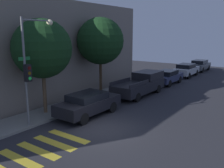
% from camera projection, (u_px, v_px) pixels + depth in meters
% --- Properties ---
extents(ground_plane, '(60.00, 60.00, 0.00)m').
position_uv_depth(ground_plane, '(101.00, 130.00, 13.34)').
color(ground_plane, '#28282D').
extents(sidewalk, '(26.00, 2.34, 0.14)m').
position_uv_depth(sidewalk, '(47.00, 114.00, 15.83)').
color(sidewalk, slate).
rests_on(sidewalk, ground).
extents(building_row, '(26.00, 6.00, 7.50)m').
position_uv_depth(building_row, '(2.00, 52.00, 17.69)').
color(building_row, slate).
rests_on(building_row, ground).
extents(crosswalk, '(4.19, 2.60, 0.00)m').
position_uv_depth(crosswalk, '(38.00, 150.00, 11.03)').
color(crosswalk, gold).
rests_on(crosswalk, ground).
extents(traffic_light_pole, '(2.34, 0.56, 5.91)m').
position_uv_depth(traffic_light_pole, '(32.00, 60.00, 13.26)').
color(traffic_light_pole, slate).
rests_on(traffic_light_pole, ground).
extents(sedan_near_corner, '(4.50, 1.86, 1.47)m').
position_uv_depth(sedan_near_corner, '(88.00, 103.00, 15.51)').
color(sedan_near_corner, black).
rests_on(sedan_near_corner, ground).
extents(pickup_truck, '(5.72, 2.00, 1.81)m').
position_uv_depth(pickup_truck, '(141.00, 84.00, 20.78)').
color(pickup_truck, black).
rests_on(pickup_truck, ground).
extents(sedan_middle, '(4.31, 1.77, 1.40)m').
position_uv_depth(sedan_middle, '(167.00, 77.00, 25.11)').
color(sedan_middle, '#2D3351').
rests_on(sedan_middle, ground).
extents(sedan_far_end, '(4.44, 1.84, 1.49)m').
position_uv_depth(sedan_far_end, '(186.00, 70.00, 29.43)').
color(sedan_far_end, '#B7BABF').
rests_on(sedan_far_end, ground).
extents(sedan_tail_of_row, '(4.44, 1.80, 1.47)m').
position_uv_depth(sedan_tail_of_row, '(200.00, 65.00, 33.65)').
color(sedan_tail_of_row, '#4C5156').
rests_on(sedan_tail_of_row, ground).
extents(tree_near_corner, '(3.62, 3.62, 5.98)m').
position_uv_depth(tree_near_corner, '(42.00, 49.00, 15.07)').
color(tree_near_corner, brown).
rests_on(tree_near_corner, ground).
extents(tree_midblock, '(3.68, 3.68, 6.31)m').
position_uv_depth(tree_midblock, '(100.00, 41.00, 19.52)').
color(tree_midblock, '#42301E').
rests_on(tree_midblock, ground).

